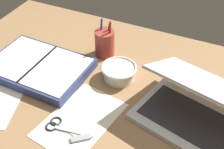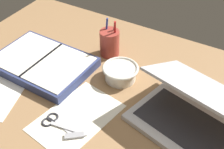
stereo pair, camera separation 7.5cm
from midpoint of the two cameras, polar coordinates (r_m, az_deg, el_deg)
name	(u,v)px [view 1 (the left image)]	position (r cm, az deg, el deg)	size (l,w,h in cm)	color
desk_top	(107,102)	(109.34, -2.93, -5.18)	(140.00, 100.00, 2.00)	#936D47
laptop	(197,109)	(101.55, 13.29, -6.23)	(41.98, 37.00, 17.25)	#B7B7BC
bowl	(119,72)	(115.05, -0.59, 0.44)	(13.47, 13.47, 5.55)	silver
pen_cup	(105,43)	(125.87, -3.06, 5.75)	(7.92, 7.92, 16.55)	#9E382D
planner	(39,67)	(123.07, -14.97, 1.22)	(37.92, 27.29, 4.03)	navy
scissors	(57,126)	(102.64, -12.06, -9.18)	(12.74, 6.41, 0.80)	#B7B7BC
paper_sheet_front	(80,120)	(103.34, -7.95, -8.26)	(19.03, 29.20, 0.16)	silver
usb_drive	(81,138)	(98.03, -7.98, -11.50)	(6.59, 5.79, 1.00)	#99999E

